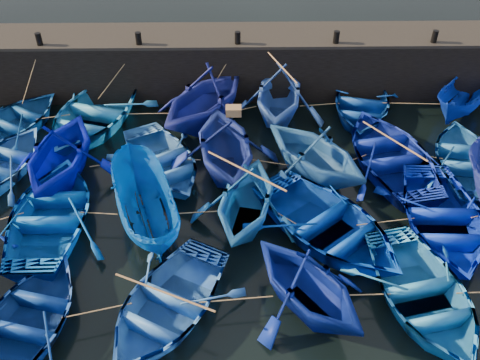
{
  "coord_description": "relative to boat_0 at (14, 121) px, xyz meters",
  "views": [
    {
      "loc": [
        -0.21,
        -10.68,
        12.18
      ],
      "look_at": [
        0.0,
        3.2,
        0.7
      ],
      "focal_mm": 40.0,
      "sensor_mm": 36.0,
      "label": 1
    }
  ],
  "objects": [
    {
      "name": "ground",
      "position": [
        8.92,
        -7.28,
        -0.47
      ],
      "size": [
        120.0,
        120.0,
        0.0
      ],
      "primitive_type": "plane",
      "color": "black",
      "rests_on": "ground"
    },
    {
      "name": "quay_wall",
      "position": [
        8.92,
        3.22,
        0.78
      ],
      "size": [
        26.0,
        2.5,
        2.5
      ],
      "primitive_type": "cube",
      "color": "black",
      "rests_on": "ground"
    },
    {
      "name": "quay_top",
      "position": [
        8.92,
        3.22,
        2.09
      ],
      "size": [
        26.0,
        2.5,
        0.12
      ],
      "primitive_type": "cube",
      "color": "black",
      "rests_on": "quay_wall"
    },
    {
      "name": "bollard_0",
      "position": [
        0.92,
        2.32,
        2.4
      ],
      "size": [
        0.24,
        0.24,
        0.5
      ],
      "primitive_type": "cylinder",
      "color": "black",
      "rests_on": "quay_top"
    },
    {
      "name": "bollard_1",
      "position": [
        4.92,
        2.32,
        2.4
      ],
      "size": [
        0.24,
        0.24,
        0.5
      ],
      "primitive_type": "cylinder",
      "color": "black",
      "rests_on": "quay_top"
    },
    {
      "name": "bollard_2",
      "position": [
        8.92,
        2.32,
        2.4
      ],
      "size": [
        0.24,
        0.24,
        0.5
      ],
      "primitive_type": "cylinder",
      "color": "black",
      "rests_on": "quay_top"
    },
    {
      "name": "bollard_3",
      "position": [
        12.92,
        2.32,
        2.4
      ],
      "size": [
        0.24,
        0.24,
        0.5
      ],
      "primitive_type": "cylinder",
      "color": "black",
      "rests_on": "quay_top"
    },
    {
      "name": "bollard_4",
      "position": [
        16.92,
        2.32,
        2.4
      ],
      "size": [
        0.24,
        0.24,
        0.5
      ],
      "primitive_type": "cylinder",
      "color": "black",
      "rests_on": "quay_top"
    },
    {
      "name": "boat_0",
      "position": [
        0.0,
        0.0,
        0.0
      ],
      "size": [
        5.12,
        5.57,
        0.94
      ],
      "primitive_type": "imported",
      "rotation": [
        0.0,
        0.0,
        2.61
      ],
      "color": "navy",
      "rests_on": "ground"
    },
    {
      "name": "boat_1",
      "position": [
        3.06,
        0.33,
        0.12
      ],
      "size": [
        5.59,
        6.68,
        1.19
      ],
      "primitive_type": "imported",
      "rotation": [
        0.0,
        0.0,
        -0.29
      ],
      "color": "blue",
      "rests_on": "ground"
    },
    {
      "name": "boat_2",
      "position": [
        7.59,
        0.37,
        0.82
      ],
      "size": [
        6.27,
        6.44,
        2.58
      ],
      "primitive_type": "imported",
      "rotation": [
        0.0,
        0.0,
        -0.61
      ],
      "color": "navy",
      "rests_on": "ground"
    },
    {
      "name": "boat_3",
      "position": [
        10.57,
        0.83,
        0.71
      ],
      "size": [
        4.5,
        5.02,
        2.37
      ],
      "primitive_type": "imported",
      "rotation": [
        0.0,
        0.0,
        -0.15
      ],
      "color": "blue",
      "rests_on": "ground"
    },
    {
      "name": "boat_4",
      "position": [
        14.02,
        1.03,
        0.03
      ],
      "size": [
        4.42,
        5.46,
        1.0
      ],
      "primitive_type": "imported",
      "rotation": [
        0.0,
        0.0,
        -0.22
      ],
      "color": "navy",
      "rests_on": "ground"
    },
    {
      "name": "boat_5",
      "position": [
        18.17,
        0.9,
        0.32
      ],
      "size": [
        3.77,
        4.14,
        1.58
      ],
      "primitive_type": "imported",
      "rotation": [
        0.0,
        0.0,
        -0.68
      ],
      "color": "#04228F",
      "rests_on": "ground"
    },
    {
      "name": "boat_6",
      "position": [
        0.37,
        -2.78,
        0.0
      ],
      "size": [
        4.61,
        5.39,
        0.95
      ],
      "primitive_type": "imported",
      "rotation": [
        0.0,
        0.0,
        2.8
      ],
      "color": "#2158AD",
      "rests_on": "ground"
    },
    {
      "name": "boat_7",
      "position": [
        2.73,
        -3.08,
        0.74
      ],
      "size": [
        4.43,
        5.0,
        2.42
      ],
      "primitive_type": "imported",
      "rotation": [
        0.0,
        0.0,
        3.03
      ],
      "color": "#000AA3",
      "rests_on": "ground"
    },
    {
      "name": "boat_8",
      "position": [
        6.14,
        -2.72,
        0.01
      ],
      "size": [
        5.12,
        5.67,
        0.97
      ],
      "primitive_type": "imported",
      "rotation": [
        0.0,
        0.0,
        0.48
      ],
      "color": "blue",
      "rests_on": "ground"
    },
    {
      "name": "boat_9",
      "position": [
        8.43,
        -2.74,
        0.76
      ],
      "size": [
        4.68,
        5.22,
        2.46
      ],
      "primitive_type": "imported",
      "rotation": [
        0.0,
        0.0,
        3.29
      ],
      "color": "navy",
      "rests_on": "ground"
    },
    {
      "name": "boat_10",
      "position": [
        11.55,
        -3.1,
        0.69
      ],
      "size": [
        5.77,
        5.82,
        2.32
      ],
      "primitive_type": "imported",
      "rotation": [
        0.0,
        0.0,
        3.86
      ],
      "color": "#1E5792",
      "rests_on": "ground"
    },
    {
      "name": "boat_11",
      "position": [
        14.42,
        -2.53,
        0.1
      ],
      "size": [
        4.9,
        6.15,
        1.14
      ],
      "primitive_type": "imported",
      "rotation": [
        0.0,
        0.0,
        3.33
      ],
      "color": "navy",
      "rests_on": "ground"
    },
    {
      "name": "boat_12",
      "position": [
        17.13,
        -2.81,
        0.02
      ],
      "size": [
        4.04,
        5.19,
        0.99
      ],
      "primitive_type": "imported",
      "rotation": [
        0.0,
        0.0,
        3.0
      ],
      "color": "#155493",
      "rests_on": "ground"
    },
    {
      "name": "boat_14",
      "position": [
        2.92,
        -5.43,
        0.07
      ],
      "size": [
        3.84,
        5.32,
        1.09
      ],
      "primitive_type": "imported",
      "rotation": [
        0.0,
        0.0,
        3.16
      ],
      "color": "#0445AF",
      "rests_on": "ground"
    },
    {
      "name": "boat_15",
      "position": [
        5.91,
        -5.55,
        0.43
      ],
      "size": [
        3.18,
        5.0,
        1.81
      ],
      "primitive_type": "imported",
      "rotation": [
        0.0,
        0.0,
        3.47
      ],
      "color": "#0046A6",
      "rests_on": "ground"
    },
    {
      "name": "boat_16",
      "position": [
        9.08,
        -5.45,
        0.61
      ],
      "size": [
        4.4,
        4.82,
        2.16
      ],
      "primitive_type": "imported",
      "rotation": [
        0.0,
        0.0,
        -0.23
      ],
      "color": "blue",
      "rests_on": "ground"
    },
    {
      "name": "boat_17",
      "position": [
        11.62,
        -6.15,
        0.1
      ],
      "size": [
        6.53,
        6.76,
        1.14
      ],
      "primitive_type": "imported",
      "rotation": [
        0.0,
        0.0,
        0.68
      ],
      "color": "#002D95",
      "rests_on": "ground"
    },
    {
      "name": "boat_18",
      "position": [
        15.28,
        -5.87,
        0.06
      ],
      "size": [
        3.92,
        5.32,
        1.07
      ],
      "primitive_type": "imported",
      "rotation": [
        0.0,
        0.0,
        -0.04
      ],
      "color": "#0522D2",
      "rests_on": "ground"
    },
    {
      "name": "boat_21",
      "position": [
        3.3,
        -9.47,
        -0.0
      ],
      "size": [
        4.23,
        5.16,
        0.94
      ],
      "primitive_type": "imported",
      "rotation": [
        0.0,
        0.0,
        2.89
      ],
      "color": "navy",
      "rests_on": "ground"
    },
    {
      "name": "boat_22",
      "position": [
        6.86,
        -9.03,
        0.01
      ],
      "size": [
        5.15,
        5.69,
        0.97
      ],
      "primitive_type": "imported",
      "rotation": [
        0.0,
        0.0,
        -0.5
      ],
      "color": "blue",
      "rests_on": "ground"
    },
    {
      "name": "boat_23",
      "position": [
        10.64,
        -8.85,
        0.57
      ],
      "size": [
        5.11,
        5.22,
        2.09
      ],
      "primitive_type": "imported",
      "rotation": [
        0.0,
        0.0,
        0.64
      ],
      "color": "navy",
      "rests_on": "ground"
    },
    {
      "name": "boat_24",
      "position": [
        13.84,
        -8.82,
        0.04
      ],
      "size": [
        4.49,
        5.55,
        1.02
      ],
      "primitive_type": "imported",
      "rotation": [
        0.0,
        0.0,
        0.22
      ],
      "color": "blue",
      "rests_on": "ground"
    },
    {
      "name": "wooden_crate",
      "position": [
        8.73,
        -2.74,
        2.13
      ],
      "size": [
        0.52,
        0.39,
        0.28
      ],
      "primitive_type": "cube",
      "color": "olive",
      "rests_on": "boat_9"
    },
    {
      "name": "mooring_ropes",
      "position": [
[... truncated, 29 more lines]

